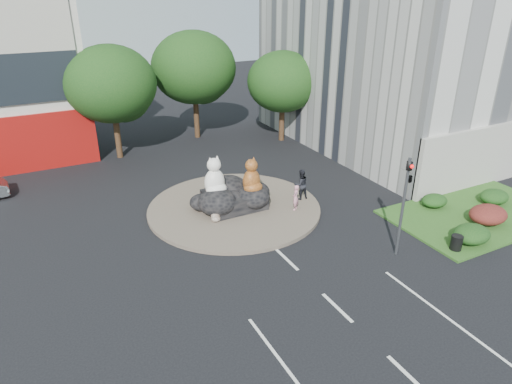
% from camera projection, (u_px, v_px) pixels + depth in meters
% --- Properties ---
extents(ground, '(120.00, 120.00, 0.00)m').
position_uv_depth(ground, '(337.00, 308.00, 18.58)').
color(ground, black).
rests_on(ground, ground).
extents(roundabout_island, '(10.00, 10.00, 0.20)m').
position_uv_depth(roundabout_island, '(234.00, 208.00, 26.62)').
color(roundabout_island, brown).
rests_on(roundabout_island, ground).
extents(rock_plinth, '(3.20, 2.60, 0.90)m').
position_uv_depth(rock_plinth, '(234.00, 199.00, 26.39)').
color(rock_plinth, black).
rests_on(rock_plinth, roundabout_island).
extents(grass_verge, '(10.00, 6.00, 0.12)m').
position_uv_depth(grass_verge, '(477.00, 214.00, 25.99)').
color(grass_verge, '#27541C').
rests_on(grass_verge, ground).
extents(tree_left, '(6.46, 6.46, 8.27)m').
position_uv_depth(tree_left, '(112.00, 88.00, 32.57)').
color(tree_left, '#382314').
rests_on(tree_left, ground).
extents(tree_mid, '(6.84, 6.84, 8.76)m').
position_uv_depth(tree_mid, '(194.00, 71.00, 36.98)').
color(tree_mid, '#382314').
rests_on(tree_mid, ground).
extents(tree_right, '(5.70, 5.70, 7.30)m').
position_uv_depth(tree_right, '(283.00, 84.00, 36.64)').
color(tree_right, '#382314').
rests_on(tree_right, ground).
extents(hedge_near_green, '(2.00, 1.60, 0.90)m').
position_uv_depth(hedge_near_green, '(472.00, 234.00, 22.91)').
color(hedge_near_green, '#123B13').
rests_on(hedge_near_green, grass_verge).
extents(hedge_red, '(2.20, 1.76, 0.99)m').
position_uv_depth(hedge_red, '(488.00, 215.00, 24.74)').
color(hedge_red, '#4B1418').
rests_on(hedge_red, grass_verge).
extents(hedge_mid_green, '(1.80, 1.44, 0.81)m').
position_uv_depth(hedge_mid_green, '(494.00, 197.00, 27.03)').
color(hedge_mid_green, '#123B13').
rests_on(hedge_mid_green, grass_verge).
extents(hedge_back_green, '(1.60, 1.28, 0.72)m').
position_uv_depth(hedge_back_green, '(434.00, 201.00, 26.64)').
color(hedge_back_green, '#123B13').
rests_on(hedge_back_green, grass_verge).
extents(traffic_light, '(0.44, 1.24, 5.00)m').
position_uv_depth(traffic_light, '(407.00, 186.00, 20.81)').
color(traffic_light, '#595B60').
rests_on(traffic_light, ground).
extents(street_lamp, '(2.34, 0.22, 8.06)m').
position_uv_depth(street_lamp, '(432.00, 115.00, 28.49)').
color(street_lamp, '#595B60').
rests_on(street_lamp, ground).
extents(cat_white, '(1.54, 1.39, 2.30)m').
position_uv_depth(cat_white, '(214.00, 176.00, 25.49)').
color(cat_white, white).
rests_on(cat_white, rock_plinth).
extents(cat_tabby, '(1.61, 1.53, 2.10)m').
position_uv_depth(cat_tabby, '(251.00, 175.00, 25.80)').
color(cat_tabby, '#B97526').
rests_on(cat_tabby, rock_plinth).
extents(kitten_calico, '(0.76, 0.74, 0.96)m').
position_uv_depth(kitten_calico, '(215.00, 213.00, 24.74)').
color(kitten_calico, silver).
rests_on(kitten_calico, roundabout_island).
extents(kitten_white, '(0.56, 0.56, 0.71)m').
position_uv_depth(kitten_white, '(263.00, 202.00, 26.27)').
color(kitten_white, silver).
rests_on(kitten_white, roundabout_island).
extents(pedestrian_pink, '(0.65, 0.64, 1.51)m').
position_uv_depth(pedestrian_pink, '(295.00, 198.00, 25.91)').
color(pedestrian_pink, '#CE8599').
rests_on(pedestrian_pink, roundabout_island).
extents(pedestrian_dark, '(0.94, 0.75, 1.87)m').
position_uv_depth(pedestrian_dark, '(301.00, 184.00, 27.16)').
color(pedestrian_dark, black).
rests_on(pedestrian_dark, roundabout_island).
extents(litter_bin, '(0.72, 0.72, 0.74)m').
position_uv_depth(litter_bin, '(456.00, 243.00, 22.31)').
color(litter_bin, black).
rests_on(litter_bin, grass_verge).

